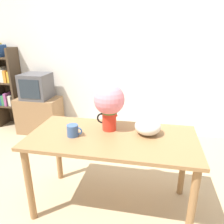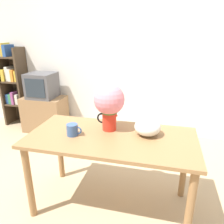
# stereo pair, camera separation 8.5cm
# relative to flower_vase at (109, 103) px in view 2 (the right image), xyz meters

# --- Properties ---
(ground_plane) EXTENTS (12.00, 12.00, 0.00)m
(ground_plane) POSITION_rel_flower_vase_xyz_m (0.06, -0.10, -0.99)
(ground_plane) COLOR tan
(wall_back) EXTENTS (8.00, 0.05, 2.60)m
(wall_back) POSITION_rel_flower_vase_xyz_m (0.06, 1.62, 0.31)
(wall_back) COLOR silver
(wall_back) RESTS_ON ground_plane
(table) EXTENTS (1.44, 0.71, 0.74)m
(table) POSITION_rel_flower_vase_xyz_m (0.05, -0.13, -0.36)
(table) COLOR olive
(table) RESTS_ON ground_plane
(flower_vase) EXTENTS (0.27, 0.27, 0.42)m
(flower_vase) POSITION_rel_flower_vase_xyz_m (0.00, 0.00, 0.00)
(flower_vase) COLOR red
(flower_vase) RESTS_ON table
(coffee_mug) EXTENTS (0.14, 0.10, 0.10)m
(coffee_mug) POSITION_rel_flower_vase_xyz_m (-0.28, -0.19, -0.20)
(coffee_mug) COLOR #385689
(coffee_mug) RESTS_ON table
(white_bowl) EXTENTS (0.23, 0.23, 0.15)m
(white_bowl) POSITION_rel_flower_vase_xyz_m (0.35, -0.03, -0.18)
(white_bowl) COLOR silver
(white_bowl) RESTS_ON table
(tv_stand) EXTENTS (0.68, 0.42, 0.58)m
(tv_stand) POSITION_rel_flower_vase_xyz_m (-1.45, 1.29, -0.70)
(tv_stand) COLOR #8E6B47
(tv_stand) RESTS_ON ground_plane
(tv_set) EXTENTS (0.42, 0.41, 0.40)m
(tv_set) POSITION_rel_flower_vase_xyz_m (-1.45, 1.29, -0.21)
(tv_set) COLOR #4C4C51
(tv_set) RESTS_ON tv_stand
(bookshelf) EXTENTS (0.40, 0.31, 1.42)m
(bookshelf) POSITION_rel_flower_vase_xyz_m (-2.08, 1.45, -0.23)
(bookshelf) COLOR #423323
(bookshelf) RESTS_ON ground_plane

